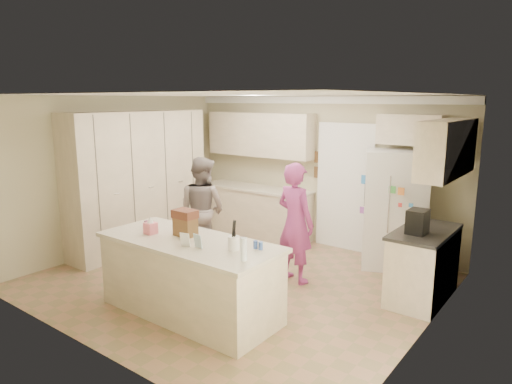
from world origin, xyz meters
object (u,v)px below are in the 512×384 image
Objects in this scene: tissue_box at (151,228)px; teen_girl at (295,223)px; refrigerator at (394,209)px; teen_boy at (202,209)px; dollhouse_body at (185,227)px; coffee_maker at (418,222)px; island_base at (190,279)px; utensil_crock at (234,243)px.

teen_girl is (1.00, 1.72, -0.14)m from tissue_box.
refrigerator is at bearing -112.08° from teen_girl.
dollhouse_body is at bearing 123.02° from teen_boy.
island_base is at bearing -137.17° from coffee_maker.
tissue_box is (-1.20, -0.15, -0.00)m from utensil_crock.
teen_girl is at bearing -170.20° from coffee_maker.
coffee_maker is at bearing -159.70° from teen_girl.
refrigerator is at bearing 62.85° from dollhouse_body.
teen_boy is at bearing 15.62° from teen_girl.
tissue_box is at bearing 108.04° from teen_boy.
tissue_box is at bearing -145.14° from refrigerator.
teen_boy is at bearing 127.03° from dollhouse_body.
coffee_maker is 2.32m from utensil_crock.
refrigerator reaches higher than coffee_maker.
coffee_maker is at bearing 39.29° from dollhouse_body.
coffee_maker is 2.84m from dollhouse_body.
island_base is 0.62m from dollhouse_body.
island_base is 1.29× the size of teen_girl.
dollhouse_body is at bearing 26.57° from tissue_box.
tissue_box is at bearing -172.87° from utensil_crock.
teen_boy is (-1.04, 1.38, -0.20)m from dollhouse_body.
island_base is 1.94m from teen_boy.
coffee_maker is at bearing -176.56° from teen_boy.
coffee_maker is at bearing 37.57° from tissue_box.
refrigerator is 1.06× the size of teen_girl.
tissue_box is at bearing 70.26° from teen_girl.
utensil_crock reaches higher than island_base.
coffee_maker reaches higher than island_base.
island_base is at bearing 124.82° from teen_boy.
dollhouse_body is at bearing -140.99° from refrigerator.
dollhouse_body is at bearing 176.42° from utensil_crock.
coffee_maker is at bearing 42.83° from island_base.
dollhouse_body is 0.16× the size of teen_boy.
coffee_maker is 0.18× the size of teen_boy.
teen_boy reaches higher than utensil_crock.
utensil_crock is 0.09× the size of teen_girl.
teen_boy is at bearing 112.05° from tissue_box.
coffee_maker reaches higher than utensil_crock.
refrigerator reaches higher than island_base.
teen_boy reaches higher than coffee_maker.
island_base is 8.46× the size of dollhouse_body.
teen_boy reaches higher than island_base.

